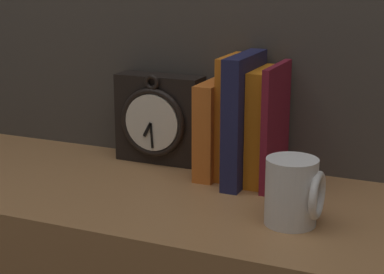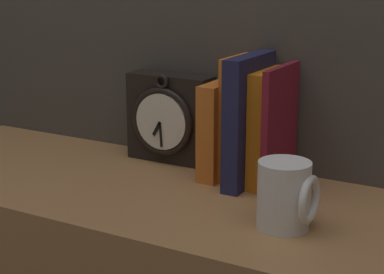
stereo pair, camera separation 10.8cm
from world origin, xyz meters
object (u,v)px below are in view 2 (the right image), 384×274
at_px(book_slot3_orange, 269,128).
at_px(book_slot1_orange, 239,118).
at_px(book_slot0_orange, 221,129).
at_px(book_slot4_maroon, 280,128).
at_px(book_slot2_navy, 249,120).
at_px(clock, 169,118).
at_px(mug, 286,196).

bearing_deg(book_slot3_orange, book_slot1_orange, 173.41).
relative_size(book_slot0_orange, book_slot4_maroon, 0.82).
bearing_deg(book_slot2_navy, book_slot1_orange, 143.63).
distance_m(book_slot2_navy, book_slot4_maroon, 0.06).
relative_size(clock, book_slot1_orange, 0.80).
xyz_separation_m(book_slot1_orange, book_slot3_orange, (0.06, -0.01, -0.01)).
height_order(clock, book_slot2_navy, book_slot2_navy).
relative_size(book_slot2_navy, book_slot3_orange, 1.13).
distance_m(clock, mug, 0.39).
relative_size(book_slot0_orange, book_slot2_navy, 0.76).
distance_m(book_slot4_maroon, mug, 0.19).
xyz_separation_m(clock, book_slot3_orange, (0.23, -0.03, 0.02)).
relative_size(book_slot4_maroon, mug, 2.09).
xyz_separation_m(clock, book_slot4_maroon, (0.25, -0.04, 0.02)).
height_order(book_slot3_orange, book_slot4_maroon, book_slot4_maroon).
distance_m(book_slot0_orange, book_slot2_navy, 0.07).
bearing_deg(mug, book_slot3_orange, 120.41).
distance_m(book_slot1_orange, book_slot2_navy, 0.04).
relative_size(clock, book_slot4_maroon, 0.83).
xyz_separation_m(book_slot0_orange, book_slot4_maroon, (0.12, -0.01, 0.02)).
bearing_deg(book_slot3_orange, clock, 172.46).
bearing_deg(book_slot2_navy, book_slot4_maroon, 6.91).
height_order(book_slot0_orange, book_slot3_orange, book_slot3_orange).
bearing_deg(book_slot4_maroon, book_slot1_orange, 169.80).
distance_m(book_slot1_orange, book_slot3_orange, 0.06).
bearing_deg(book_slot4_maroon, clock, 171.29).
bearing_deg(book_slot1_orange, book_slot2_navy, -36.37).
bearing_deg(book_slot0_orange, clock, 166.80).
bearing_deg(book_slot0_orange, book_slot3_orange, 0.41).
bearing_deg(mug, book_slot0_orange, 138.53).
height_order(book_slot0_orange, book_slot4_maroon, book_slot4_maroon).
xyz_separation_m(book_slot3_orange, mug, (0.10, -0.18, -0.05)).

